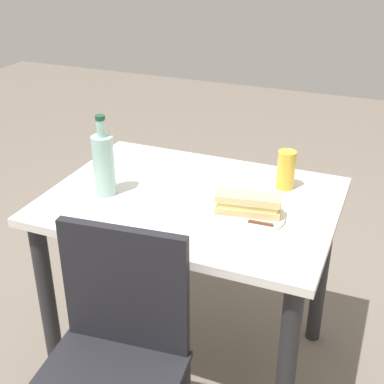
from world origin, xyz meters
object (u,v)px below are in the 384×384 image
(plate_near, at_px, (248,215))
(beer_glass, at_px, (286,170))
(baguette_sandwich_near, at_px, (248,204))
(dining_table, at_px, (192,230))
(water_bottle, at_px, (104,163))
(chair_far, at_px, (114,357))
(knife_near, at_px, (249,221))

(plate_near, distance_m, beer_glass, 0.27)
(plate_near, height_order, baguette_sandwich_near, baguette_sandwich_near)
(dining_table, xyz_separation_m, beer_glass, (-0.28, -0.20, 0.21))
(water_bottle, relative_size, beer_glass, 2.04)
(beer_glass, bearing_deg, chair_far, 69.05)
(knife_near, bearing_deg, dining_table, -25.75)
(plate_near, xyz_separation_m, knife_near, (-0.02, 0.05, 0.01))
(chair_far, height_order, baguette_sandwich_near, chair_far)
(baguette_sandwich_near, bearing_deg, water_bottle, 2.81)
(plate_near, height_order, knife_near, knife_near)
(chair_far, bearing_deg, water_bottle, -59.11)
(baguette_sandwich_near, bearing_deg, plate_near, 180.00)
(chair_far, bearing_deg, plate_near, -114.51)
(baguette_sandwich_near, bearing_deg, beer_glass, -103.47)
(chair_far, xyz_separation_m, knife_near, (-0.25, -0.45, 0.26))
(knife_near, distance_m, water_bottle, 0.55)
(chair_far, distance_m, beer_glass, 0.88)
(water_bottle, distance_m, beer_glass, 0.65)
(chair_far, height_order, knife_near, chair_far)
(plate_near, relative_size, baguette_sandwich_near, 1.13)
(chair_far, xyz_separation_m, plate_near, (-0.23, -0.51, 0.25))
(dining_table, height_order, beer_glass, beer_glass)
(baguette_sandwich_near, distance_m, water_bottle, 0.52)
(chair_far, xyz_separation_m, beer_glass, (-0.29, -0.76, 0.31))
(water_bottle, bearing_deg, plate_near, -177.19)
(plate_near, xyz_separation_m, baguette_sandwich_near, (0.00, 0.00, 0.04))
(chair_far, height_order, plate_near, chair_far)
(water_bottle, height_order, beer_glass, water_bottle)
(knife_near, bearing_deg, plate_near, -69.71)
(dining_table, distance_m, plate_near, 0.27)
(dining_table, bearing_deg, plate_near, 164.28)
(water_bottle, bearing_deg, baguette_sandwich_near, -177.19)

